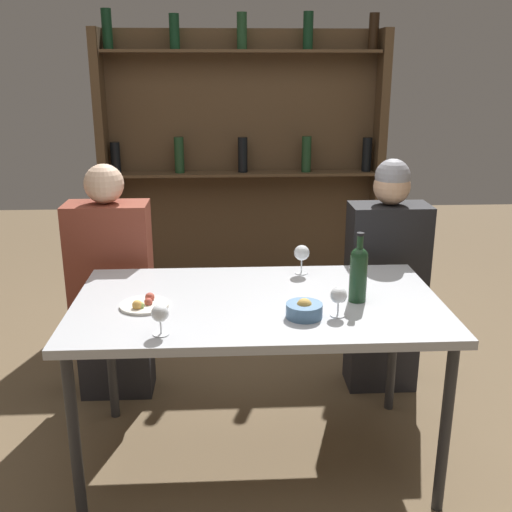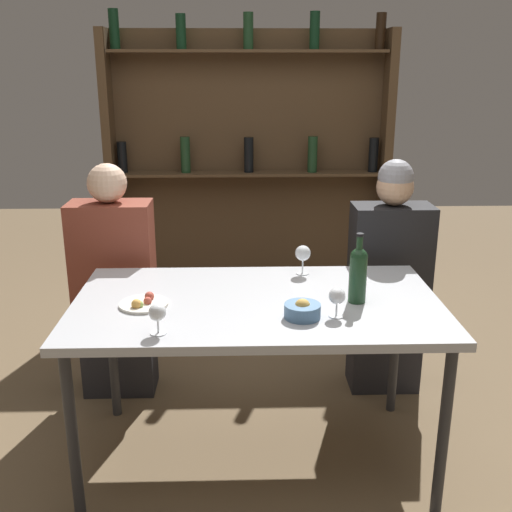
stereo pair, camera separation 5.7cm
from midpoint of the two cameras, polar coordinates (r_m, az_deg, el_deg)
ground_plane at (r=2.85m, az=-0.46°, el=-18.52°), size 10.00×10.00×0.00m
dining_table at (r=2.50m, az=-0.50°, el=-5.46°), size 1.51×0.85×0.76m
wine_rack_wall at (r=4.35m, az=-1.67°, el=9.09°), size 2.01×0.21×2.04m
wine_bottle at (r=2.45m, az=9.08°, el=-1.45°), size 0.07×0.07×0.29m
wine_glass_0 at (r=2.17m, az=-9.87°, el=-5.51°), size 0.06×0.06×0.11m
wine_glass_1 at (r=2.76m, az=3.79°, el=0.23°), size 0.07×0.07×0.14m
wine_glass_2 at (r=2.31m, az=7.17°, el=-3.84°), size 0.06×0.06×0.12m
food_plate_0 at (r=2.45m, az=-11.25°, el=-4.53°), size 0.20×0.20×0.04m
snack_bowl at (r=2.31m, az=3.91°, el=-5.13°), size 0.14×0.14×0.08m
seated_person_left at (r=3.18m, az=-14.03°, el=-3.21°), size 0.41×0.22×1.23m
seated_person_right at (r=3.21m, az=11.71°, el=-2.50°), size 0.40×0.22×1.24m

